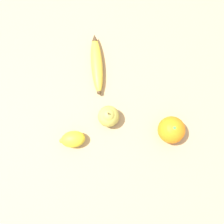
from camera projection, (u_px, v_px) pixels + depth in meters
The scene contains 5 objects.
ground_plane at pixel (91, 110), 0.89m from camera, with size 3.00×3.00×0.00m, color tan.
banana at pixel (97, 64), 0.91m from camera, with size 0.21×0.13×0.04m.
orange at pixel (171, 130), 0.83m from camera, with size 0.09×0.09×0.09m.
pear at pixel (109, 116), 0.85m from camera, with size 0.07×0.07×0.09m.
lemon at pixel (73, 139), 0.85m from camera, with size 0.08×0.09×0.05m.
Camera 1 is at (0.20, -0.04, 0.87)m, focal length 42.00 mm.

